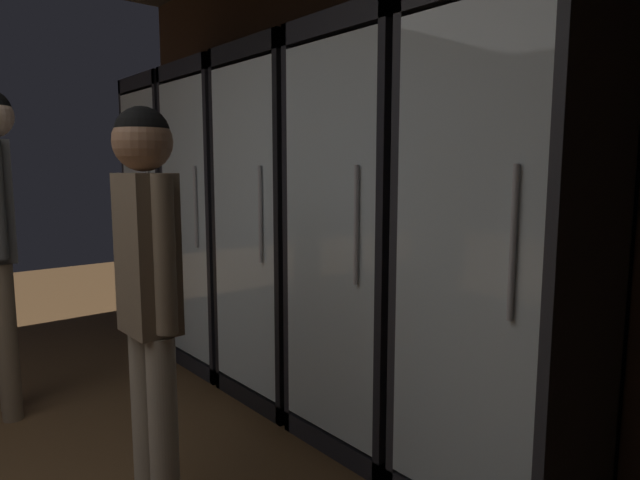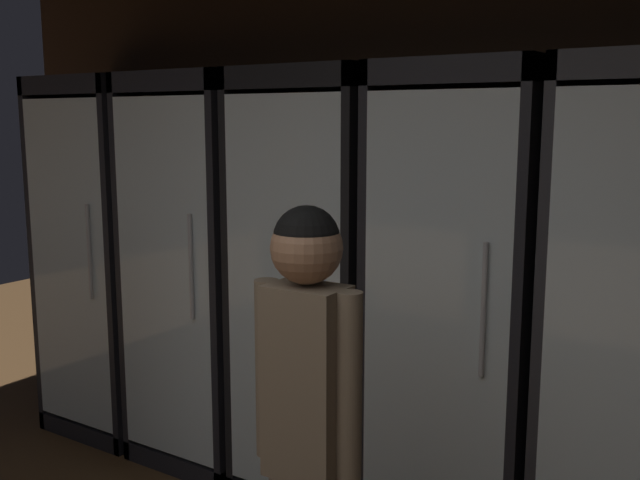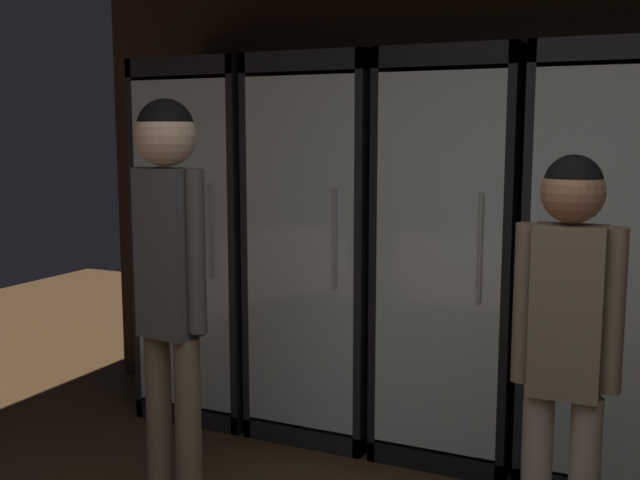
# 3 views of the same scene
# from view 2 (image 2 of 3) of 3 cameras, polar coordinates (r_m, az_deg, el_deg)

# --- Properties ---
(wall_back) EXTENTS (6.00, 0.06, 2.80)m
(wall_back) POSITION_cam_2_polar(r_m,az_deg,el_deg) (3.35, 12.54, 2.53)
(wall_back) COLOR black
(wall_back) RESTS_ON ground
(cooler_far_left) EXTENTS (0.67, 0.62, 2.02)m
(cooler_far_left) POSITION_cam_2_polar(r_m,az_deg,el_deg) (4.36, -15.64, -1.39)
(cooler_far_left) COLOR black
(cooler_far_left) RESTS_ON ground
(cooler_left) EXTENTS (0.67, 0.62, 2.02)m
(cooler_left) POSITION_cam_2_polar(r_m,az_deg,el_deg) (3.86, -8.63, -2.60)
(cooler_left) COLOR black
(cooler_left) RESTS_ON ground
(cooler_center) EXTENTS (0.67, 0.62, 2.02)m
(cooler_center) POSITION_cam_2_polar(r_m,az_deg,el_deg) (3.44, 0.35, -4.13)
(cooler_center) COLOR black
(cooler_center) RESTS_ON ground
(cooler_right) EXTENTS (0.67, 0.62, 2.02)m
(cooler_right) POSITION_cam_2_polar(r_m,az_deg,el_deg) (3.13, 11.46, -5.72)
(cooler_right) COLOR black
(cooler_right) RESTS_ON ground
(shopper_near) EXTENTS (0.35, 0.21, 1.56)m
(shopper_near) POSITION_cam_2_polar(r_m,az_deg,el_deg) (2.16, -1.03, -13.00)
(shopper_near) COLOR gray
(shopper_near) RESTS_ON ground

